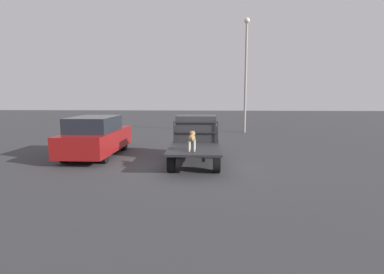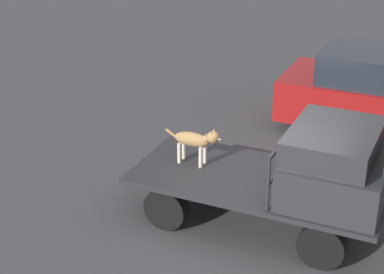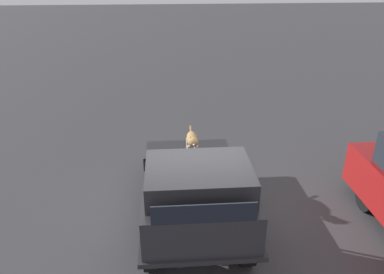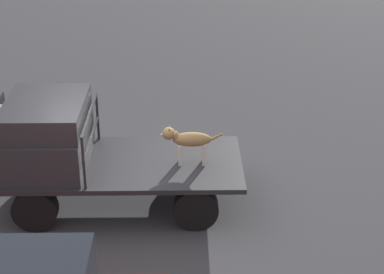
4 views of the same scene
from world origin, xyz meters
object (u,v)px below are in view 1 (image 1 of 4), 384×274
object	(u,v)px
flatbed_truck	(195,150)
parked_sedan	(96,137)
light_pole_near	(246,65)
dog	(192,138)

from	to	relation	value
flatbed_truck	parked_sedan	world-z (taller)	parked_sedan
parked_sedan	light_pole_near	world-z (taller)	light_pole_near
dog	parked_sedan	distance (m)	4.92
dog	parked_sedan	size ratio (longest dim) A/B	0.22
parked_sedan	light_pole_near	xyz separation A→B (m)	(8.65, -7.47, 3.81)
flatbed_truck	light_pole_near	bearing A→B (deg)	-17.39
dog	parked_sedan	xyz separation A→B (m)	(2.41, 4.28, -0.32)
parked_sedan	light_pole_near	size ratio (longest dim) A/B	0.57
dog	parked_sedan	world-z (taller)	parked_sedan
dog	light_pole_near	world-z (taller)	light_pole_near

